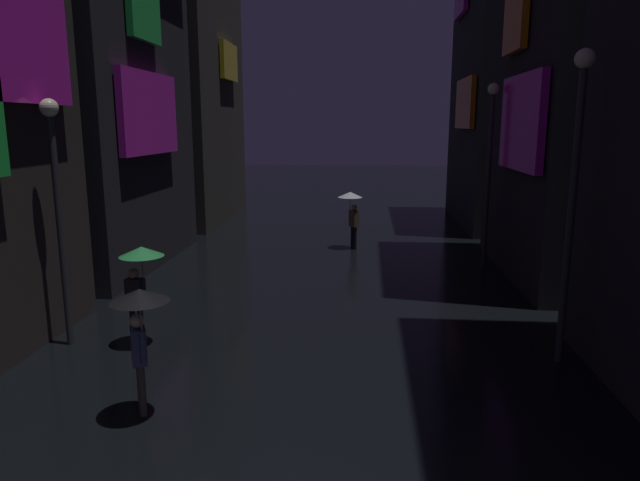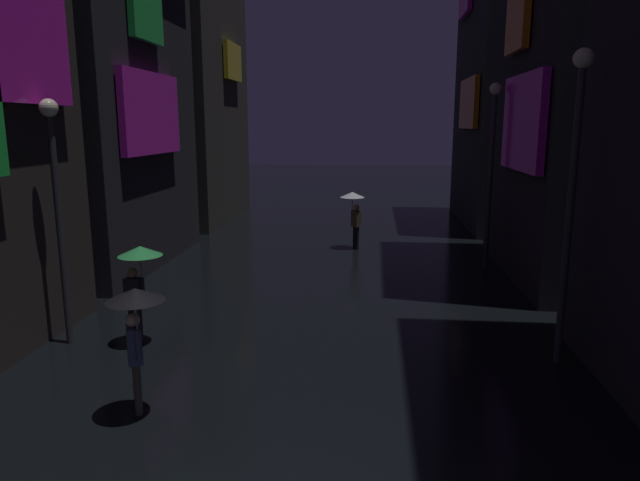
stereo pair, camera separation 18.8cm
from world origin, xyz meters
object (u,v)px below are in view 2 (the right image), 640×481
object	(u,v)px
streetlamp_left_near	(57,193)
streetlamp_right_near	(573,175)
pedestrian_foreground_right_black	(135,315)
pedestrian_foreground_left_clear	(354,204)
streetlamp_right_far	(492,156)
pedestrian_midstreet_left_green	(138,268)

from	to	relation	value
streetlamp_left_near	streetlamp_right_near	distance (m)	10.01
pedestrian_foreground_right_black	pedestrian_foreground_left_clear	size ratio (longest dim) A/B	1.00
pedestrian_foreground_left_clear	streetlamp_right_far	world-z (taller)	streetlamp_right_far
streetlamp_left_near	streetlamp_right_far	distance (m)	12.47
pedestrian_foreground_left_clear	pedestrian_midstreet_left_green	bearing A→B (deg)	-112.36
pedestrian_foreground_right_black	streetlamp_right_far	bearing A→B (deg)	54.71
pedestrian_foreground_right_black	streetlamp_right_far	size ratio (longest dim) A/B	0.37
streetlamp_right_near	streetlamp_right_far	bearing A→B (deg)	90.00
pedestrian_foreground_right_black	streetlamp_left_near	size ratio (longest dim) A/B	0.42
pedestrian_foreground_right_black	streetlamp_right_far	world-z (taller)	streetlamp_right_far
streetlamp_right_far	pedestrian_foreground_right_black	bearing A→B (deg)	-125.29
pedestrian_foreground_right_black	streetlamp_right_far	distance (m)	12.71
pedestrian_foreground_right_black	streetlamp_right_near	world-z (taller)	streetlamp_right_near
pedestrian_foreground_right_black	streetlamp_left_near	distance (m)	4.22
pedestrian_foreground_left_clear	streetlamp_right_far	distance (m)	5.39
streetlamp_left_near	streetlamp_right_near	bearing A→B (deg)	-0.29
streetlamp_left_near	streetlamp_right_near	world-z (taller)	streetlamp_right_near
pedestrian_midstreet_left_green	streetlamp_left_near	size ratio (longest dim) A/B	0.42
pedestrian_midstreet_left_green	pedestrian_foreground_left_clear	bearing A→B (deg)	67.64
pedestrian_foreground_right_black	pedestrian_foreground_left_clear	xyz separation A→B (m)	(2.89, 12.76, 0.00)
pedestrian_foreground_left_clear	streetlamp_left_near	bearing A→B (deg)	-119.54
pedestrian_foreground_right_black	streetlamp_right_near	bearing A→B (deg)	20.90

